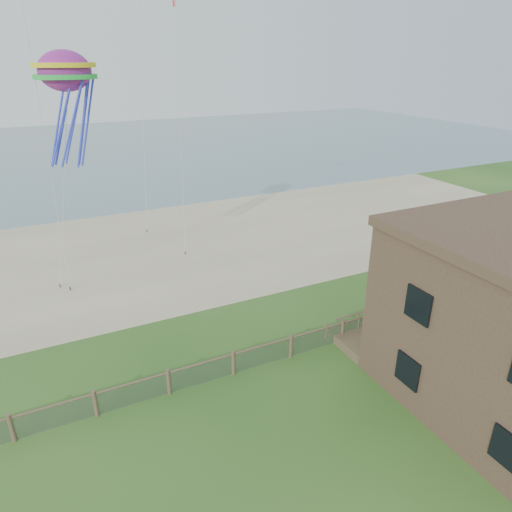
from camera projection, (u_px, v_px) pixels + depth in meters
name	position (u px, v px, depth m)	size (l,w,h in m)	color
ground	(302.00, 472.00, 15.91)	(160.00, 160.00, 0.00)	#25501B
sand_beach	(148.00, 251.00, 34.01)	(72.00, 20.00, 0.02)	tan
ocean	(78.00, 151.00, 70.23)	(160.00, 68.00, 0.02)	slate
chainlink_fence	(233.00, 364.00, 20.62)	(36.20, 0.20, 1.25)	#4D372B
motel_deck	(457.00, 315.00, 25.16)	(15.00, 2.00, 0.50)	brown
picnic_table	(382.00, 336.00, 22.99)	(1.81, 1.37, 0.76)	brown
octopus_kite	(70.00, 105.00, 22.61)	(2.98, 2.11, 6.14)	red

